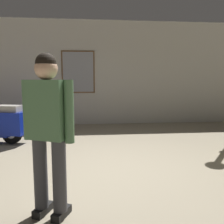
% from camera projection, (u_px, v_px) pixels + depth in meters
% --- Properties ---
extents(ground_plane, '(60.00, 60.00, 0.00)m').
position_uv_depth(ground_plane, '(113.00, 170.00, 3.73)').
color(ground_plane, gray).
extents(showroom_back_wall, '(18.00, 0.24, 3.26)m').
position_uv_depth(showroom_back_wall, '(99.00, 73.00, 7.62)').
color(showroom_back_wall, '#ADA89E').
rests_on(showroom_back_wall, ground).
extents(visitor_0, '(0.52, 0.37, 1.66)m').
position_uv_depth(visitor_0, '(48.00, 125.00, 2.35)').
color(visitor_0, black).
rests_on(visitor_0, ground).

